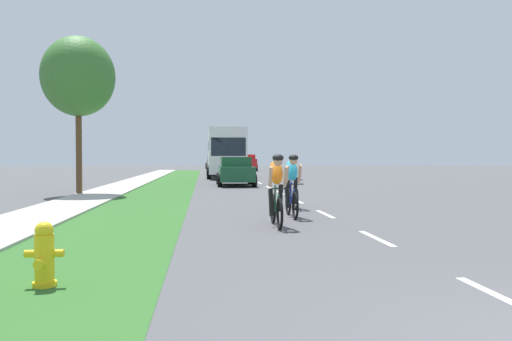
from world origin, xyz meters
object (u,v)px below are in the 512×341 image
object	(u,v)px
fire_hydrant_yellow	(44,255)
suv_red	(246,162)
sedan_dark_green	(236,171)
bus_white	(225,151)
cyclist_lead	(276,190)
street_tree_near	(78,77)
cyclist_distant	(293,181)
pickup_silver	(214,162)
cyclist_trailing	(292,185)

from	to	relation	value
fire_hydrant_yellow	suv_red	xyz separation A→B (m)	(6.45, 49.47, 0.58)
fire_hydrant_yellow	sedan_dark_green	bearing A→B (deg)	80.44
fire_hydrant_yellow	bus_white	world-z (taller)	bus_white
cyclist_lead	suv_red	distance (m)	44.82
fire_hydrant_yellow	street_tree_near	bearing A→B (deg)	102.07
street_tree_near	sedan_dark_green	bearing A→B (deg)	41.20
cyclist_lead	fire_hydrant_yellow	bearing A→B (deg)	-125.72
sedan_dark_green	bus_white	size ratio (longest dim) A/B	0.37
bus_white	cyclist_distant	bearing A→B (deg)	-87.42
cyclist_distant	pickup_silver	xyz separation A→B (m)	(-1.40, 52.55, 0.02)
cyclist_distant	cyclist_lead	bearing A→B (deg)	-104.94
bus_white	suv_red	distance (m)	17.42
cyclist_trailing	street_tree_near	xyz separation A→B (m)	(-7.24, 8.48, 3.93)
fire_hydrant_yellow	sedan_dark_green	xyz separation A→B (m)	(3.50, 20.77, 0.40)
cyclist_lead	sedan_dark_green	xyz separation A→B (m)	(0.08, 16.02, -0.04)
sedan_dark_green	bus_white	bearing A→B (deg)	90.53
cyclist_trailing	street_tree_near	distance (m)	11.82
cyclist_lead	street_tree_near	size ratio (longest dim) A/B	0.27
suv_red	pickup_silver	size ratio (longest dim) A/B	0.92
fire_hydrant_yellow	bus_white	distance (m)	32.57
cyclist_lead	sedan_dark_green	distance (m)	16.02
pickup_silver	sedan_dark_green	bearing A→B (deg)	-89.38
cyclist_distant	pickup_silver	world-z (taller)	pickup_silver
cyclist_distant	pickup_silver	distance (m)	52.57
pickup_silver	bus_white	bearing A→B (deg)	-89.35
fire_hydrant_yellow	suv_red	world-z (taller)	suv_red
cyclist_trailing	suv_red	size ratio (longest dim) A/B	0.37
suv_red	cyclist_trailing	bearing A→B (deg)	-93.19
cyclist_distant	suv_red	world-z (taller)	suv_red
cyclist_lead	sedan_dark_green	size ratio (longest dim) A/B	0.40
cyclist_trailing	street_tree_near	bearing A→B (deg)	130.48
cyclist_distant	pickup_silver	bearing A→B (deg)	91.52
cyclist_trailing	sedan_dark_green	world-z (taller)	cyclist_trailing
cyclist_trailing	suv_red	world-z (taller)	suv_red
fire_hydrant_yellow	cyclist_distant	world-z (taller)	cyclist_distant
bus_white	suv_red	world-z (taller)	bus_white
cyclist_trailing	cyclist_distant	distance (m)	2.27
fire_hydrant_yellow	bus_white	size ratio (longest dim) A/B	0.07
fire_hydrant_yellow	pickup_silver	world-z (taller)	pickup_silver
fire_hydrant_yellow	sedan_dark_green	size ratio (longest dim) A/B	0.18
cyclist_distant	bus_white	size ratio (longest dim) A/B	0.15
cyclist_distant	bus_white	xyz separation A→B (m)	(-1.07, 23.69, 1.17)
sedan_dark_green	street_tree_near	world-z (taller)	street_tree_near
cyclist_lead	sedan_dark_green	bearing A→B (deg)	89.70
fire_hydrant_yellow	pickup_silver	bearing A→B (deg)	87.13
bus_white	pickup_silver	xyz separation A→B (m)	(-0.33, 28.87, -1.15)
fire_hydrant_yellow	cyclist_distant	bearing A→B (deg)	62.77
cyclist_distant	sedan_dark_green	size ratio (longest dim) A/B	0.40
cyclist_distant	street_tree_near	bearing A→B (deg)	140.75
cyclist_trailing	cyclist_distant	world-z (taller)	same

